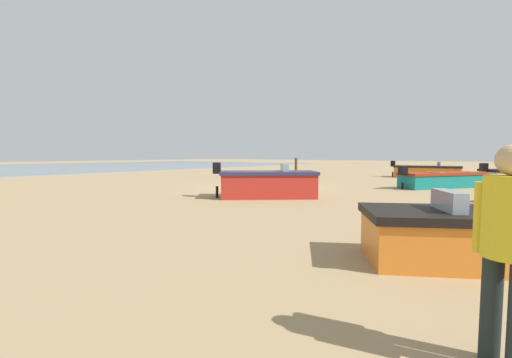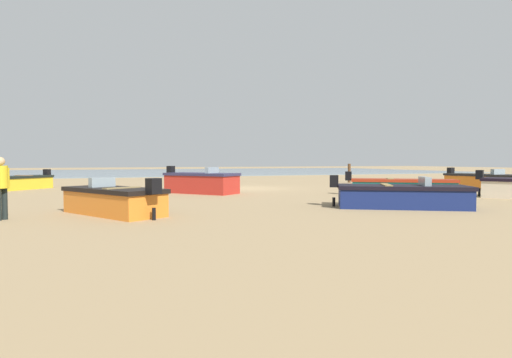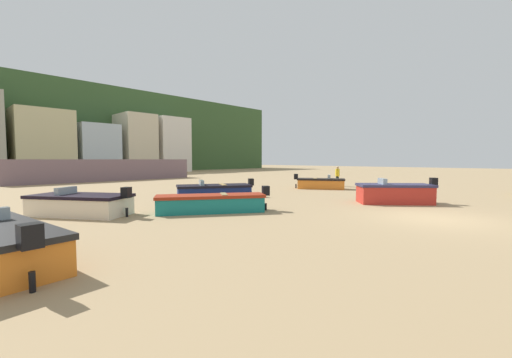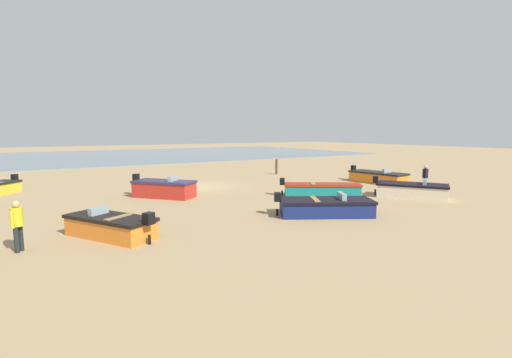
% 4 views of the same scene
% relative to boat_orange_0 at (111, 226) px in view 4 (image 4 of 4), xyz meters
% --- Properties ---
extents(ground_plane, '(160.00, 160.00, 0.00)m').
position_rel_boat_orange_0_xyz_m(ground_plane, '(-7.25, -9.34, -0.40)').
color(ground_plane, '#9F845C').
extents(tidal_water, '(80.00, 36.00, 0.06)m').
position_rel_boat_orange_0_xyz_m(tidal_water, '(-7.25, -45.34, -0.37)').
color(tidal_water, slate).
rests_on(tidal_water, ground).
extents(boat_orange_0, '(2.86, 3.62, 1.08)m').
position_rel_boat_orange_0_xyz_m(boat_orange_0, '(0.00, 0.00, 0.00)').
color(boat_orange_0, orange).
rests_on(boat_orange_0, ground).
extents(boat_navy_1, '(4.39, 3.49, 1.05)m').
position_rel_boat_orange_0_xyz_m(boat_navy_1, '(-8.83, 1.46, -0.02)').
color(boat_navy_1, navy).
rests_on(boat_navy_1, ground).
extents(boat_cream_2, '(3.39, 4.03, 1.13)m').
position_rel_boat_orange_0_xyz_m(boat_cream_2, '(-15.98, 0.76, 0.02)').
color(boat_cream_2, beige).
rests_on(boat_cream_2, ground).
extents(boat_orange_3, '(2.03, 4.43, 1.13)m').
position_rel_boat_orange_0_xyz_m(boat_orange_3, '(-19.18, -4.30, 0.02)').
color(boat_orange_3, orange).
rests_on(boat_orange_3, ground).
extents(boat_red_4, '(3.37, 3.60, 1.27)m').
position_rel_boat_orange_0_xyz_m(boat_red_4, '(-4.15, -6.82, 0.09)').
color(boat_red_4, '#B2291F').
rests_on(boat_red_4, ground).
extents(boat_teal_6, '(4.30, 3.43, 1.04)m').
position_rel_boat_orange_0_xyz_m(boat_teal_6, '(-12.04, -2.37, -0.02)').
color(boat_teal_6, '#147773').
rests_on(boat_teal_6, ground).
extents(mooring_post_near_water, '(0.20, 0.20, 1.32)m').
position_rel_boat_orange_0_xyz_m(mooring_post_near_water, '(-16.12, -12.71, 0.26)').
color(mooring_post_near_water, '#4F341F').
rests_on(mooring_post_near_water, ground).
extents(beach_walker_foreground, '(0.47, 0.49, 1.62)m').
position_rel_boat_orange_0_xyz_m(beach_walker_foreground, '(2.75, 0.17, 0.55)').
color(beach_walker_foreground, black).
rests_on(beach_walker_foreground, ground).
extents(beach_walker_distant, '(0.48, 0.48, 1.62)m').
position_rel_boat_orange_0_xyz_m(beach_walker_distant, '(-18.81, -0.32, 0.55)').
color(beach_walker_distant, black).
rests_on(beach_walker_distant, ground).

